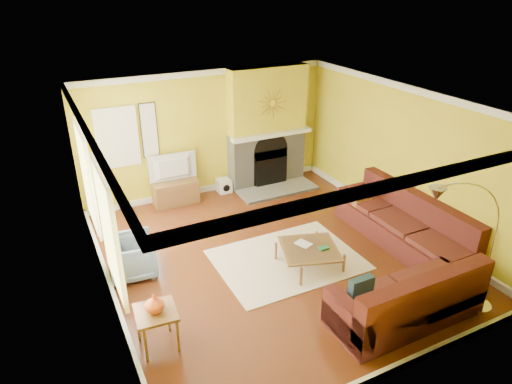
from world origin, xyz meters
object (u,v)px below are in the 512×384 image
coffee_table (309,257)px  arc_lamp (463,254)px  media_console (176,192)px  armchair (132,257)px  sectional_sofa (369,242)px  side_table (157,329)px

coffee_table → arc_lamp: (1.06, -2.01, 0.93)m
media_console → armchair: (-1.41, -2.18, 0.08)m
sectional_sofa → armchair: sectional_sofa is taller
coffee_table → side_table: bearing=-166.3°
media_console → side_table: bearing=-110.6°
coffee_table → media_console: bearing=111.5°
arc_lamp → coffee_table: bearing=117.7°
sectional_sofa → coffee_table: sectional_sofa is taller
media_console → arc_lamp: (2.34, -5.27, 0.85)m
sectional_sofa → media_console: sectional_sofa is taller
media_console → side_table: (-1.48, -3.93, 0.03)m
sectional_sofa → coffee_table: size_ratio=3.78×
armchair → side_table: size_ratio=1.28×
media_console → side_table: 4.20m
sectional_sofa → side_table: size_ratio=6.02×
side_table → sectional_sofa: bearing=4.1°
media_console → armchair: 2.59m
side_table → arc_lamp: (3.82, -1.34, 0.82)m
armchair → side_table: 1.76m
sectional_sofa → side_table: 3.66m
coffee_table → side_table: 2.85m
sectional_sofa → armchair: bearing=157.2°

